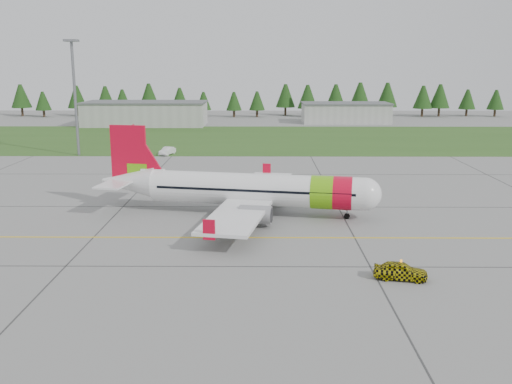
{
  "coord_description": "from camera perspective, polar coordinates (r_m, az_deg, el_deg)",
  "views": [
    {
      "loc": [
        0.98,
        -44.15,
        16.21
      ],
      "look_at": [
        0.52,
        13.71,
        3.19
      ],
      "focal_mm": 40.0,
      "sensor_mm": 36.0,
      "label": 1
    }
  ],
  "objects": [
    {
      "name": "hangar_west",
      "position": [
        157.79,
        -10.97,
        7.65
      ],
      "size": [
        32.0,
        14.0,
        6.0
      ],
      "primitive_type": "cube",
      "color": "#A8A8A3",
      "rests_on": "ground"
    },
    {
      "name": "taxi_guideline",
      "position": [
        54.62,
        -0.6,
        -4.57
      ],
      "size": [
        120.0,
        0.25,
        0.02
      ],
      "primitive_type": "cube",
      "color": "gold",
      "rests_on": "ground"
    },
    {
      "name": "aircraft",
      "position": [
        62.47,
        -0.66,
        0.24
      ],
      "size": [
        31.3,
        29.25,
        9.55
      ],
      "rotation": [
        0.0,
        0.0,
        -0.18
      ],
      "color": "white",
      "rests_on": "ground"
    },
    {
      "name": "treeline",
      "position": [
        182.5,
        0.15,
        9.16
      ],
      "size": [
        160.0,
        8.0,
        10.0
      ],
      "primitive_type": null,
      "color": "#1C3F14",
      "rests_on": "ground"
    },
    {
      "name": "hangar_east",
      "position": [
        164.48,
        8.93,
        7.78
      ],
      "size": [
        24.0,
        12.0,
        5.2
      ],
      "primitive_type": "cube",
      "color": "#A8A8A3",
      "rests_on": "ground"
    },
    {
      "name": "service_van",
      "position": [
        105.34,
        -8.89,
        4.86
      ],
      "size": [
        1.85,
        1.8,
        4.29
      ],
      "primitive_type": "imported",
      "rotation": [
        0.0,
        0.0,
        -0.31
      ],
      "color": "silver",
      "rests_on": "ground"
    },
    {
      "name": "ground",
      "position": [
        47.04,
        -0.77,
        -7.48
      ],
      "size": [
        320.0,
        320.0,
        0.0
      ],
      "primitive_type": "plane",
      "color": "gray",
      "rests_on": "ground"
    },
    {
      "name": "follow_me_car",
      "position": [
        45.13,
        14.35,
        -6.03
      ],
      "size": [
        1.69,
        1.89,
        4.08
      ],
      "primitive_type": "imported",
      "rotation": [
        0.0,
        0.0,
        1.37
      ],
      "color": "#D1C40B",
      "rests_on": "ground"
    },
    {
      "name": "floodlight_mast",
      "position": [
        107.52,
        -17.62,
        8.79
      ],
      "size": [
        0.5,
        0.5,
        20.0
      ],
      "primitive_type": "cylinder",
      "color": "slate",
      "rests_on": "ground"
    },
    {
      "name": "grass_strip",
      "position": [
        127.19,
        0.01,
        5.37
      ],
      "size": [
        320.0,
        50.0,
        0.03
      ],
      "primitive_type": "cube",
      "color": "#30561E",
      "rests_on": "ground"
    }
  ]
}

